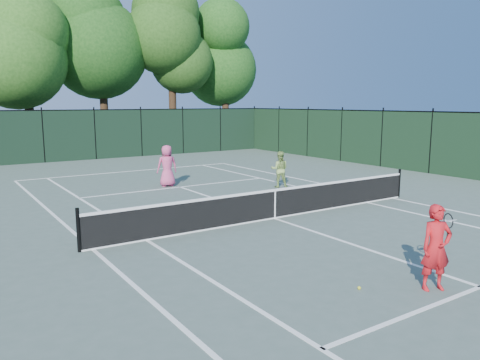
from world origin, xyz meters
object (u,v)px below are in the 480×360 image
player_pink (167,166)px  player_green (280,169)px  loose_ball_near_cart (442,272)px  loose_ball_midcourt (359,288)px  coach (436,248)px

player_pink → player_green: (3.77, -2.78, -0.12)m
loose_ball_near_cart → loose_ball_midcourt: size_ratio=1.00×
player_pink → loose_ball_midcourt: 12.22m
player_green → loose_ball_near_cart: (-3.38, -9.66, -0.72)m
player_pink → player_green: size_ratio=1.16×
player_pink → loose_ball_near_cart: bearing=102.0°
player_pink → loose_ball_midcourt: player_pink is taller
coach → player_green: 10.92m
coach → loose_ball_midcourt: 1.61m
player_green → loose_ball_near_cart: player_green is taller
player_pink → player_green: bearing=153.8°
player_green → loose_ball_midcourt: bearing=97.0°
player_pink → loose_ball_midcourt: bearing=92.3°
loose_ball_midcourt → player_pink: bearing=82.1°
loose_ball_midcourt → player_green: bearing=59.6°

